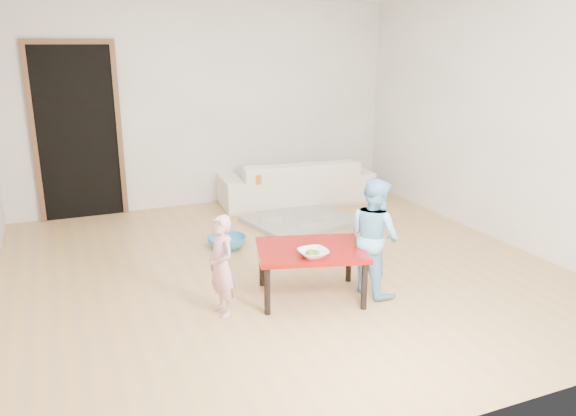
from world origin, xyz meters
TOP-DOWN VIEW (x-y plane):
  - floor at (0.00, 0.00)m, footprint 5.00×5.00m
  - back_wall at (0.00, 2.50)m, footprint 5.00×0.02m
  - right_wall at (2.50, 0.00)m, footprint 0.02×5.00m
  - doorway at (-1.60, 2.48)m, footprint 1.02×0.08m
  - sofa at (1.05, 2.05)m, footprint 2.06×0.95m
  - cushion at (0.59, 1.92)m, footprint 0.47×0.42m
  - red_table at (0.00, -0.69)m, footprint 1.02×0.87m
  - bowl at (-0.07, -0.87)m, footprint 0.23×0.23m
  - broccoli at (-0.07, -0.87)m, footprint 0.12×0.12m
  - child_pink at (-0.77, -0.70)m, footprint 0.25×0.33m
  - child_blue at (0.54, -0.80)m, footprint 0.47×0.55m
  - basin at (-0.31, 0.71)m, footprint 0.40×0.40m
  - blanket at (0.74, 1.19)m, footprint 1.33×1.18m

SIDE VIEW (x-z plane):
  - floor at x=0.00m, z-range -0.01..0.01m
  - blanket at x=0.74m, z-range 0.00..0.06m
  - basin at x=-0.31m, z-range 0.00..0.13m
  - red_table at x=0.00m, z-range 0.00..0.44m
  - sofa at x=1.05m, z-range 0.00..0.58m
  - child_pink at x=-0.77m, z-range 0.00..0.81m
  - cushion at x=0.59m, z-range 0.38..0.51m
  - broccoli at x=-0.07m, z-range 0.44..0.49m
  - bowl at x=-0.07m, z-range 0.44..0.50m
  - child_blue at x=0.54m, z-range 0.00..1.01m
  - doorway at x=-1.60m, z-range -0.03..2.08m
  - back_wall at x=0.00m, z-range 0.00..2.60m
  - right_wall at x=2.50m, z-range 0.00..2.60m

